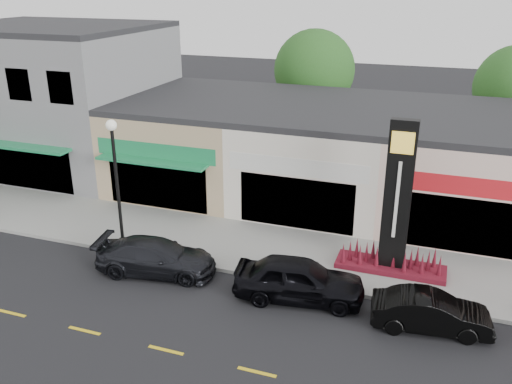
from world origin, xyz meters
The scene contains 13 objects.
ground centered at (0.00, 0.00, 0.00)m, with size 120.00×120.00×0.00m, color black.
sidewalk centered at (0.00, 4.35, 0.07)m, with size 52.00×4.30×0.15m, color gray.
curb centered at (0.00, 2.10, 0.07)m, with size 52.00×0.20×0.15m, color gray.
building_grey_2story centered at (-18.00, 11.48, 4.14)m, with size 12.00×10.95×8.30m.
shop_beige centered at (-8.50, 11.46, 2.40)m, with size 7.00×10.85×4.80m.
shop_cream centered at (-1.50, 11.47, 2.40)m, with size 7.00×10.01×4.80m.
shop_pink_w centered at (5.50, 11.47, 2.40)m, with size 7.00×10.01×4.80m.
tree_rear_west centered at (-4.00, 19.50, 5.22)m, with size 5.20×5.20×7.83m.
lamp_west_near centered at (-8.00, 2.50, 3.48)m, with size 0.44×0.44×5.47m.
pylon_sign centered at (3.00, 4.20, 2.27)m, with size 4.20×1.30×6.00m.
car_dark_sedan centered at (-5.62, 1.16, 0.68)m, with size 4.68×1.90×1.36m, color black.
car_black_sedan centered at (0.11, 1.21, 0.79)m, with size 4.64×1.86×1.58m, color black.
car_black_conv centered at (4.65, 0.90, 0.63)m, with size 3.83×1.34×1.26m, color black.
Camera 1 is at (4.25, -15.09, 10.77)m, focal length 38.00 mm.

